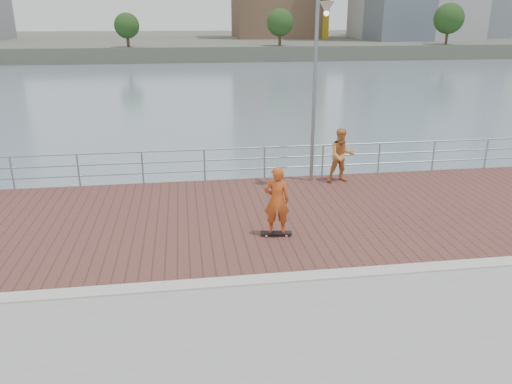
{
  "coord_description": "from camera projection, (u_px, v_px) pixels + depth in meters",
  "views": [
    {
      "loc": [
        -1.64,
        -9.24,
        5.33
      ],
      "look_at": [
        0.0,
        2.0,
        1.3
      ],
      "focal_mm": 35.0,
      "sensor_mm": 36.0,
      "label": 1
    }
  ],
  "objects": [
    {
      "name": "water",
      "position": [
        269.0,
        358.0,
        11.29
      ],
      "size": [
        400.0,
        400.0,
        0.0
      ],
      "primitive_type": "plane",
      "color": "slate",
      "rests_on": "ground"
    },
    {
      "name": "brick_lane",
      "position": [
        248.0,
        216.0,
        13.97
      ],
      "size": [
        40.0,
        6.8,
        0.02
      ],
      "primitive_type": "cube",
      "color": "brown",
      "rests_on": "seawall"
    },
    {
      "name": "curb",
      "position": [
        270.0,
        279.0,
        10.61
      ],
      "size": [
        40.0,
        0.4,
        0.06
      ],
      "primitive_type": "cube",
      "color": "#B7B5AD",
      "rests_on": "seawall"
    },
    {
      "name": "far_shore",
      "position": [
        187.0,
        41.0,
        125.12
      ],
      "size": [
        320.0,
        95.0,
        2.5
      ],
      "primitive_type": "cube",
      "color": "#4C5142",
      "rests_on": "ground"
    },
    {
      "name": "guardrail",
      "position": [
        235.0,
        160.0,
        16.92
      ],
      "size": [
        39.06,
        0.06,
        1.13
      ],
      "color": "#8C9EA8",
      "rests_on": "brick_lane"
    },
    {
      "name": "street_lamp",
      "position": [
        320.0,
        52.0,
        15.19
      ],
      "size": [
        0.44,
        1.28,
        6.02
      ],
      "color": "gray",
      "rests_on": "brick_lane"
    },
    {
      "name": "skateboard",
      "position": [
        276.0,
        233.0,
        12.72
      ],
      "size": [
        0.81,
        0.31,
        0.09
      ],
      "rotation": [
        0.0,
        0.0,
        -0.13
      ],
      "color": "black",
      "rests_on": "brick_lane"
    },
    {
      "name": "skateboarder",
      "position": [
        277.0,
        200.0,
        12.42
      ],
      "size": [
        0.69,
        0.5,
        1.75
      ],
      "primitive_type": "imported",
      "rotation": [
        0.0,
        0.0,
        3.01
      ],
      "color": "#BB4819",
      "rests_on": "skateboard"
    },
    {
      "name": "bystander",
      "position": [
        342.0,
        155.0,
        16.6
      ],
      "size": [
        0.89,
        0.7,
        1.82
      ],
      "primitive_type": "imported",
      "rotation": [
        0.0,
        0.0,
        -0.01
      ],
      "color": "#D0803D",
      "rests_on": "brick_lane"
    },
    {
      "name": "shoreline_trees",
      "position": [
        312.0,
        21.0,
        83.74
      ],
      "size": [
        169.9,
        5.22,
        6.96
      ],
      "color": "#473323",
      "rests_on": "far_shore"
    }
  ]
}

